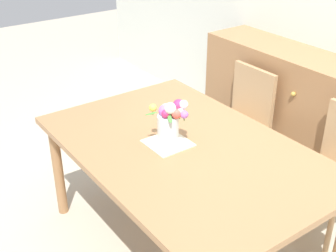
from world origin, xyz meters
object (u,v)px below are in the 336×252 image
object	(u,v)px
chair_left	(242,116)
flower_vase	(170,121)
dining_table	(185,158)
dresser	(279,106)

from	to	relation	value
chair_left	flower_vase	distance (m)	1.12
dining_table	flower_vase	bearing A→B (deg)	-144.74
chair_left	flower_vase	size ratio (longest dim) A/B	3.15
flower_vase	dresser	bearing A→B (deg)	103.86
chair_left	dresser	bearing A→B (deg)	-94.25
chair_left	flower_vase	xyz separation A→B (m)	(0.37, -0.98, 0.40)
dining_table	flower_vase	distance (m)	0.25
dresser	flower_vase	world-z (taller)	flower_vase
chair_left	flower_vase	world-z (taller)	flower_vase
dresser	chair_left	bearing A→B (deg)	-94.25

